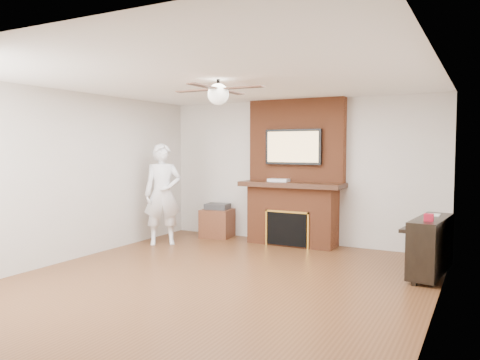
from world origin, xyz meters
The scene contains 12 objects.
room_shell centered at (0.00, 0.00, 1.25)m, with size 5.36×5.86×2.86m.
fireplace centered at (0.00, 2.55, 1.00)m, with size 1.78×0.64×2.50m.
tv centered at (0.00, 2.50, 1.68)m, with size 1.00×0.08×0.60m.
ceiling_fan centered at (0.00, 0.00, 2.33)m, with size 1.21×1.21×0.31m.
person centered at (-1.99, 1.47, 0.87)m, with size 0.64×0.42×1.74m, color white.
side_table centered at (-1.49, 2.48, 0.29)m, with size 0.61×0.61×0.63m.
piano centered at (2.31, 1.47, 0.41)m, with size 0.55×1.20×0.86m.
cable_box centered at (-0.24, 2.45, 1.11)m, with size 0.35×0.20×0.05m, color silver.
candle_orange centered at (-0.12, 2.38, 0.05)m, with size 0.08×0.08×0.11m, color #B96A15.
candle_green centered at (-0.03, 2.36, 0.04)m, with size 0.07×0.07×0.09m, color #3C742E.
candle_cream centered at (0.08, 2.32, 0.05)m, with size 0.08×0.08×0.11m, color beige.
candle_blue centered at (0.28, 2.37, 0.04)m, with size 0.06×0.06×0.08m, color #303E90.
Camera 1 is at (2.94, -4.97, 1.67)m, focal length 35.00 mm.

